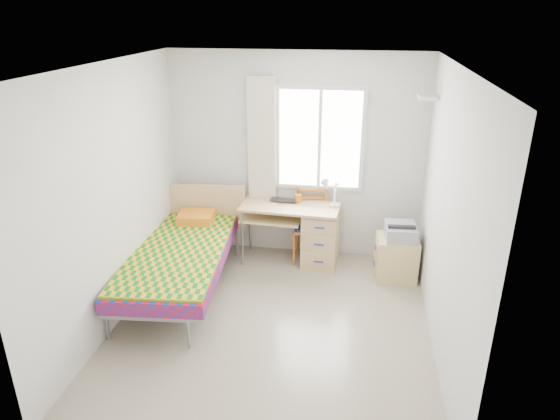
% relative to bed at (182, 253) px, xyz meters
% --- Properties ---
extents(floor, '(3.50, 3.50, 0.00)m').
position_rel_bed_xyz_m(floor, '(1.14, -0.55, -0.46)').
color(floor, '#BCAD93').
rests_on(floor, ground).
extents(ceiling, '(3.50, 3.50, 0.00)m').
position_rel_bed_xyz_m(ceiling, '(1.14, -0.55, 2.14)').
color(ceiling, white).
rests_on(ceiling, wall_back).
extents(wall_back, '(3.20, 0.00, 3.20)m').
position_rel_bed_xyz_m(wall_back, '(1.14, 1.20, 0.84)').
color(wall_back, silver).
rests_on(wall_back, ground).
extents(wall_left, '(0.00, 3.50, 3.50)m').
position_rel_bed_xyz_m(wall_left, '(-0.46, -0.55, 0.84)').
color(wall_left, silver).
rests_on(wall_left, ground).
extents(wall_right, '(0.00, 3.50, 3.50)m').
position_rel_bed_xyz_m(wall_right, '(2.74, -0.55, 0.84)').
color(wall_right, silver).
rests_on(wall_right, ground).
extents(window, '(1.10, 0.04, 1.30)m').
position_rel_bed_xyz_m(window, '(1.44, 1.18, 1.09)').
color(window, white).
rests_on(window, wall_back).
extents(curtain, '(0.35, 0.05, 1.70)m').
position_rel_bed_xyz_m(curtain, '(0.72, 1.13, 0.99)').
color(curtain, beige).
rests_on(curtain, wall_back).
extents(floating_shelf, '(0.20, 0.32, 0.03)m').
position_rel_bed_xyz_m(floating_shelf, '(2.63, 0.85, 1.69)').
color(floating_shelf, white).
rests_on(floating_shelf, wall_right).
extents(bed, '(1.19, 2.26, 0.94)m').
position_rel_bed_xyz_m(bed, '(0.00, 0.00, 0.00)').
color(bed, gray).
rests_on(bed, floor).
extents(desk, '(1.25, 0.63, 0.76)m').
position_rel_bed_xyz_m(desk, '(1.44, 0.90, -0.04)').
color(desk, tan).
rests_on(desk, floor).
extents(chair, '(0.45, 0.45, 0.95)m').
position_rel_bed_xyz_m(chair, '(1.38, 1.00, 0.07)').
color(chair, '#A85920').
rests_on(chair, floor).
extents(cabinet, '(0.51, 0.46, 0.53)m').
position_rel_bed_xyz_m(cabinet, '(2.44, 0.66, -0.19)').
color(cabinet, tan).
rests_on(cabinet, floor).
extents(printer, '(0.38, 0.43, 0.18)m').
position_rel_bed_xyz_m(printer, '(2.47, 0.66, 0.16)').
color(printer, '#989B9F').
rests_on(printer, cabinet).
extents(laptop, '(0.36, 0.25, 0.03)m').
position_rel_bed_xyz_m(laptop, '(1.01, 0.97, 0.32)').
color(laptop, black).
rests_on(laptop, desk).
extents(pen_cup, '(0.09, 0.09, 0.10)m').
position_rel_bed_xyz_m(pen_cup, '(1.20, 1.03, 0.36)').
color(pen_cup, orange).
rests_on(pen_cup, desk).
extents(task_lamp, '(0.23, 0.32, 0.41)m').
position_rel_bed_xyz_m(task_lamp, '(1.60, 0.82, 0.57)').
color(task_lamp, white).
rests_on(task_lamp, desk).
extents(book, '(0.24, 0.29, 0.02)m').
position_rel_bed_xyz_m(book, '(0.94, 0.90, 0.13)').
color(book, gray).
rests_on(book, desk).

